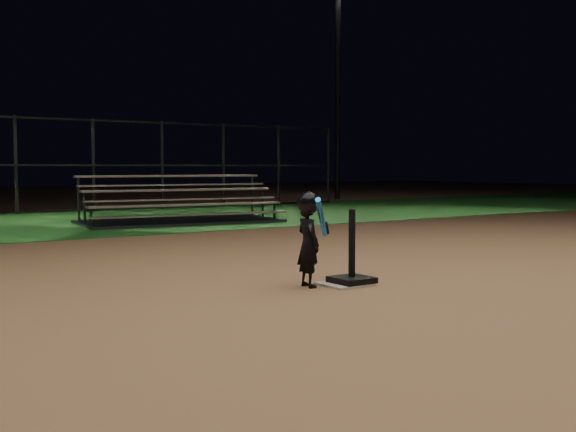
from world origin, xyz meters
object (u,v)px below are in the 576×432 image
object	(u,v)px
bleacher_right	(180,213)
light_pole_right	(339,65)
batting_tee	(352,269)
child_batter	(309,236)
home_plate	(344,284)

from	to	relation	value
bleacher_right	light_pole_right	world-z (taller)	light_pole_right
batting_tee	child_batter	world-z (taller)	child_batter
home_plate	child_batter	xyz separation A→B (m)	(-0.36, 0.13, 0.50)
batting_tee	bleacher_right	size ratio (longest dim) A/B	0.17
batting_tee	light_pole_right	distance (m)	19.73
home_plate	child_batter	bearing A→B (deg)	160.43
batting_tee	child_batter	distance (m)	0.58
home_plate	bleacher_right	world-z (taller)	bleacher_right
batting_tee	bleacher_right	world-z (taller)	bleacher_right
child_batter	batting_tee	bearing A→B (deg)	-105.01
home_plate	bleacher_right	size ratio (longest dim) A/B	0.10
batting_tee	bleacher_right	bearing A→B (deg)	75.61
home_plate	child_batter	world-z (taller)	child_batter
bleacher_right	child_batter	bearing A→B (deg)	-100.64
batting_tee	bleacher_right	xyz separation A→B (m)	(2.11, 8.23, 0.05)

